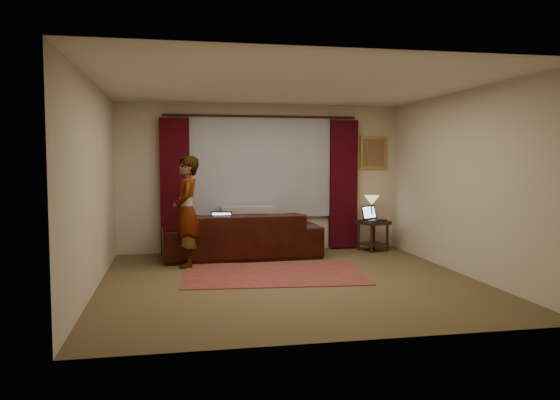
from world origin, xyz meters
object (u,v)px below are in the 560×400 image
object	(u,v)px
sofa	(241,226)
laptop_sofa	(220,220)
end_table	(373,236)
tiffany_lamp	(372,208)
person	(187,212)
laptop_table	(375,213)

from	to	relation	value
sofa	laptop_sofa	distance (m)	0.42
sofa	end_table	xyz separation A→B (m)	(2.38, 0.21, -0.25)
sofa	tiffany_lamp	size ratio (longest dim) A/B	5.85
end_table	tiffany_lamp	bearing A→B (deg)	84.28
end_table	person	size ratio (longest dim) A/B	0.32
laptop_table	person	bearing A→B (deg)	160.72
end_table	tiffany_lamp	xyz separation A→B (m)	(0.01, 0.09, 0.49)
person	laptop_table	bearing A→B (deg)	104.60
sofa	end_table	size ratio (longest dim) A/B	4.77
end_table	person	world-z (taller)	person
sofa	person	bearing A→B (deg)	32.04
laptop_table	person	xyz separation A→B (m)	(-3.31, -0.79, 0.17)
laptop_sofa	end_table	world-z (taller)	laptop_sofa
sofa	tiffany_lamp	bearing A→B (deg)	-174.76
tiffany_lamp	laptop_sofa	bearing A→B (deg)	-169.99
laptop_sofa	tiffany_lamp	xyz separation A→B (m)	(2.75, 0.49, 0.12)
tiffany_lamp	sofa	bearing A→B (deg)	-172.71
laptop_sofa	laptop_table	xyz separation A→B (m)	(2.77, 0.35, 0.03)
tiffany_lamp	laptop_table	bearing A→B (deg)	-84.66
sofa	tiffany_lamp	distance (m)	2.42
end_table	tiffany_lamp	distance (m)	0.50
person	laptop_sofa	bearing A→B (deg)	129.81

